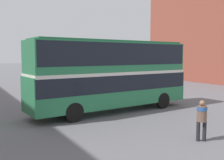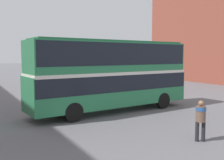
# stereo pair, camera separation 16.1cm
# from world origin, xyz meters

# --- Properties ---
(ground_plane) EXTENTS (240.00, 240.00, 0.00)m
(ground_plane) POSITION_xyz_m (0.00, 0.00, 0.00)
(ground_plane) COLOR slate
(double_decker_bus) EXTENTS (11.08, 3.26, 4.58)m
(double_decker_bus) POSITION_xyz_m (1.29, -0.28, 2.64)
(double_decker_bus) COLOR #287A4C
(double_decker_bus) RESTS_ON ground_plane
(pedestrian_foreground) EXTENTS (0.59, 0.59, 1.75)m
(pedestrian_foreground) POSITION_xyz_m (1.55, -7.37, 1.07)
(pedestrian_foreground) COLOR #232328
(pedestrian_foreground) RESTS_ON ground_plane
(parked_car_kerb_near) EXTENTS (4.70, 2.13, 1.59)m
(parked_car_kerb_near) POSITION_xyz_m (8.35, 11.20, 0.82)
(parked_car_kerb_near) COLOR silver
(parked_car_kerb_near) RESTS_ON ground_plane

